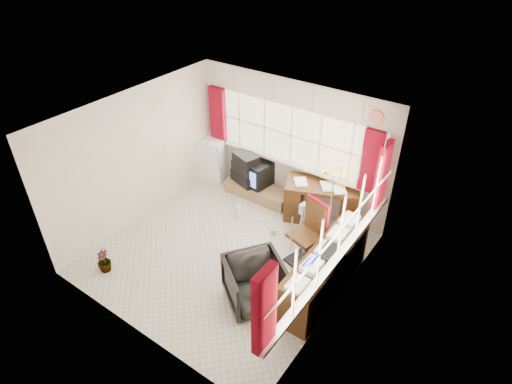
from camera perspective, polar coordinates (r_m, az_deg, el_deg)
ground at (r=7.48m, az=-3.75°, el=-8.11°), size 4.00×4.00×0.00m
room_walls at (r=6.57m, az=-4.23°, el=1.61°), size 4.00×4.00×4.00m
window_back at (r=8.22m, az=4.46°, el=4.32°), size 3.70×0.12×3.60m
window_right at (r=6.10m, az=10.54°, el=-8.53°), size 0.12×3.70×3.60m
curtains at (r=6.81m, az=6.79°, el=2.29°), size 3.83×3.83×1.15m
overhead_cabinets at (r=6.45m, az=7.94°, el=8.36°), size 3.98×3.98×0.48m
desk at (r=8.07m, az=8.70°, el=-1.00°), size 1.47×1.10×0.80m
desk_lamp at (r=7.66m, az=11.32°, el=2.59°), size 0.19×0.17×0.48m
task_chair at (r=7.02m, az=7.34°, el=-5.10°), size 0.59×0.62×1.16m
office_chair at (r=6.43m, az=-0.12°, el=-12.06°), size 1.16×1.15×0.76m
radiator at (r=7.71m, az=7.39°, el=-4.43°), size 0.43×0.24×0.61m
credenza at (r=6.67m, az=9.15°, el=-10.34°), size 0.50×2.00×0.85m
file_tray at (r=6.32m, az=10.01°, el=-8.25°), size 0.32×0.41×0.13m
tv_bench at (r=8.74m, az=0.38°, el=0.11°), size 1.40×0.50×0.25m
crt_tv at (r=8.63m, az=0.07°, el=2.54°), size 0.60×0.57×0.49m
hifi_stack at (r=8.66m, az=-1.32°, el=3.07°), size 0.70×0.56×0.64m
mini_fridge at (r=9.28m, az=-5.69°, el=4.58°), size 0.66×0.66×0.93m
spray_bottle_a at (r=8.16m, az=-2.43°, el=-2.36°), size 0.14×0.14×0.33m
spray_bottle_b at (r=7.79m, az=2.33°, el=-5.16°), size 0.12×0.12×0.19m
flower_vase at (r=7.45m, az=-19.63°, el=-8.63°), size 0.25×0.25×0.41m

